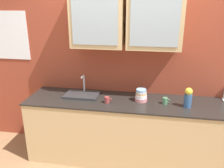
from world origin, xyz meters
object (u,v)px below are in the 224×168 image
Objects in this scene: vase at (188,97)px; cup_near_bowls at (165,101)px; sink_faucet at (82,94)px; bowl_stack at (141,96)px; cup_near_sink at (107,100)px.

vase reaches higher than cup_near_bowls.
vase is (1.40, -0.13, 0.11)m from sink_faucet.
vase is at bearing -10.12° from cup_near_bowls.
bowl_stack is 0.65× the size of vase.
vase is 1.01m from cup_near_sink.
cup_near_bowls is (0.31, -0.04, -0.03)m from bowl_stack.
vase is at bearing -8.89° from bowl_stack.
cup_near_sink is (-0.43, -0.13, -0.04)m from bowl_stack.
bowl_stack reaches higher than cup_near_sink.
cup_near_sink is at bearing -173.03° from cup_near_bowls.
cup_near_sink is (-1.01, -0.04, -0.09)m from vase.
cup_near_bowls is at bearing -7.83° from bowl_stack.
sink_faucet is 1.13m from cup_near_bowls.
sink_faucet is at bearing 177.05° from bowl_stack.
vase is at bearing -5.42° from sink_faucet.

